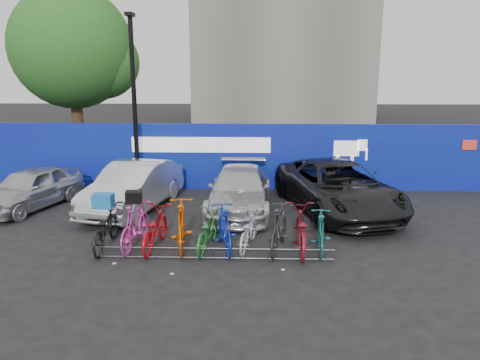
{
  "coord_description": "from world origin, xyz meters",
  "views": [
    {
      "loc": [
        0.99,
        -10.65,
        4.28
      ],
      "look_at": [
        0.55,
        2.0,
        1.29
      ],
      "focal_mm": 35.0,
      "sensor_mm": 36.0,
      "label": 1
    }
  ],
  "objects_px": {
    "car_3": "(337,187)",
    "bike_3": "(181,225)",
    "car_0": "(30,188)",
    "bike_7": "(279,228)",
    "bike_rack": "(212,253)",
    "car_2": "(240,190)",
    "bike_0": "(105,228)",
    "bike_9": "(321,232)",
    "lamppost": "(134,100)",
    "bike_5": "(224,228)",
    "bike_1": "(135,225)",
    "bike_8": "(301,230)",
    "bike_2": "(155,229)",
    "car_1": "(134,187)",
    "bike_4": "(207,231)",
    "tree": "(78,51)",
    "bike_6": "(248,231)"
  },
  "relations": [
    {
      "from": "bike_7",
      "to": "bike_3",
      "type": "bearing_deg",
      "value": 10.87
    },
    {
      "from": "bike_9",
      "to": "bike_4",
      "type": "bearing_deg",
      "value": 4.3
    },
    {
      "from": "car_1",
      "to": "car_3",
      "type": "xyz_separation_m",
      "value": [
        6.3,
        0.03,
        0.03
      ]
    },
    {
      "from": "bike_6",
      "to": "bike_9",
      "type": "height_order",
      "value": "bike_9"
    },
    {
      "from": "car_0",
      "to": "bike_3",
      "type": "distance_m",
      "value": 6.25
    },
    {
      "from": "bike_4",
      "to": "car_1",
      "type": "bearing_deg",
      "value": -42.07
    },
    {
      "from": "car_0",
      "to": "bike_rack",
      "type": "bearing_deg",
      "value": -16.02
    },
    {
      "from": "car_2",
      "to": "car_3",
      "type": "distance_m",
      "value": 3.0
    },
    {
      "from": "car_1",
      "to": "car_3",
      "type": "height_order",
      "value": "car_3"
    },
    {
      "from": "bike_0",
      "to": "bike_3",
      "type": "relative_size",
      "value": 0.98
    },
    {
      "from": "car_1",
      "to": "bike_5",
      "type": "relative_size",
      "value": 2.4
    },
    {
      "from": "bike_7",
      "to": "bike_rack",
      "type": "bearing_deg",
      "value": 33.77
    },
    {
      "from": "lamppost",
      "to": "bike_7",
      "type": "bearing_deg",
      "value": -48.66
    },
    {
      "from": "tree",
      "to": "lamppost",
      "type": "bearing_deg",
      "value": -52.49
    },
    {
      "from": "tree",
      "to": "lamppost",
      "type": "relative_size",
      "value": 1.28
    },
    {
      "from": "car_0",
      "to": "car_2",
      "type": "relative_size",
      "value": 0.83
    },
    {
      "from": "bike_1",
      "to": "bike_9",
      "type": "height_order",
      "value": "bike_1"
    },
    {
      "from": "car_2",
      "to": "bike_3",
      "type": "bearing_deg",
      "value": -110.53
    },
    {
      "from": "bike_0",
      "to": "bike_6",
      "type": "height_order",
      "value": "bike_0"
    },
    {
      "from": "bike_9",
      "to": "car_0",
      "type": "bearing_deg",
      "value": -16.0
    },
    {
      "from": "lamppost",
      "to": "car_0",
      "type": "height_order",
      "value": "lamppost"
    },
    {
      "from": "lamppost",
      "to": "bike_5",
      "type": "xyz_separation_m",
      "value": [
        3.44,
        -5.41,
        -2.71
      ]
    },
    {
      "from": "bike_2",
      "to": "bike_rack",
      "type": "bearing_deg",
      "value": 159.85
    },
    {
      "from": "car_3",
      "to": "bike_3",
      "type": "height_order",
      "value": "car_3"
    },
    {
      "from": "bike_rack",
      "to": "car_0",
      "type": "height_order",
      "value": "car_0"
    },
    {
      "from": "bike_6",
      "to": "bike_0",
      "type": "bearing_deg",
      "value": 13.17
    },
    {
      "from": "bike_7",
      "to": "bike_9",
      "type": "xyz_separation_m",
      "value": [
        1.0,
        0.02,
        -0.07
      ]
    },
    {
      "from": "car_3",
      "to": "bike_0",
      "type": "xyz_separation_m",
      "value": [
        -6.17,
        -3.26,
        -0.25
      ]
    },
    {
      "from": "bike_1",
      "to": "bike_7",
      "type": "distance_m",
      "value": 3.5
    },
    {
      "from": "car_1",
      "to": "bike_5",
      "type": "height_order",
      "value": "car_1"
    },
    {
      "from": "car_0",
      "to": "bike_0",
      "type": "height_order",
      "value": "car_0"
    },
    {
      "from": "lamppost",
      "to": "bike_9",
      "type": "bearing_deg",
      "value": -43.1
    },
    {
      "from": "bike_4",
      "to": "tree",
      "type": "bearing_deg",
      "value": -47.84
    },
    {
      "from": "car_0",
      "to": "bike_5",
      "type": "bearing_deg",
      "value": -11.04
    },
    {
      "from": "car_2",
      "to": "bike_3",
      "type": "xyz_separation_m",
      "value": [
        -1.3,
        -3.21,
        -0.06
      ]
    },
    {
      "from": "car_3",
      "to": "bike_4",
      "type": "bearing_deg",
      "value": -152.9
    },
    {
      "from": "car_1",
      "to": "bike_2",
      "type": "relative_size",
      "value": 2.36
    },
    {
      "from": "tree",
      "to": "car_1",
      "type": "distance_m",
      "value": 8.97
    },
    {
      "from": "bike_1",
      "to": "bike_5",
      "type": "height_order",
      "value": "bike_1"
    },
    {
      "from": "bike_0",
      "to": "bike_9",
      "type": "bearing_deg",
      "value": 178.06
    },
    {
      "from": "car_0",
      "to": "car_1",
      "type": "relative_size",
      "value": 0.85
    },
    {
      "from": "bike_3",
      "to": "bike_2",
      "type": "bearing_deg",
      "value": -7.47
    },
    {
      "from": "bike_9",
      "to": "car_2",
      "type": "bearing_deg",
      "value": -52.6
    },
    {
      "from": "car_2",
      "to": "bike_2",
      "type": "height_order",
      "value": "car_2"
    },
    {
      "from": "bike_1",
      "to": "bike_8",
      "type": "distance_m",
      "value": 4.02
    },
    {
      "from": "car_1",
      "to": "bike_7",
      "type": "bearing_deg",
      "value": -24.28
    },
    {
      "from": "bike_2",
      "to": "bike_4",
      "type": "distance_m",
      "value": 1.29
    },
    {
      "from": "car_3",
      "to": "bike_7",
      "type": "bearing_deg",
      "value": -134.76
    },
    {
      "from": "bike_rack",
      "to": "bike_1",
      "type": "bearing_deg",
      "value": 160.29
    },
    {
      "from": "car_0",
      "to": "car_2",
      "type": "distance_m",
      "value": 6.61
    }
  ]
}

